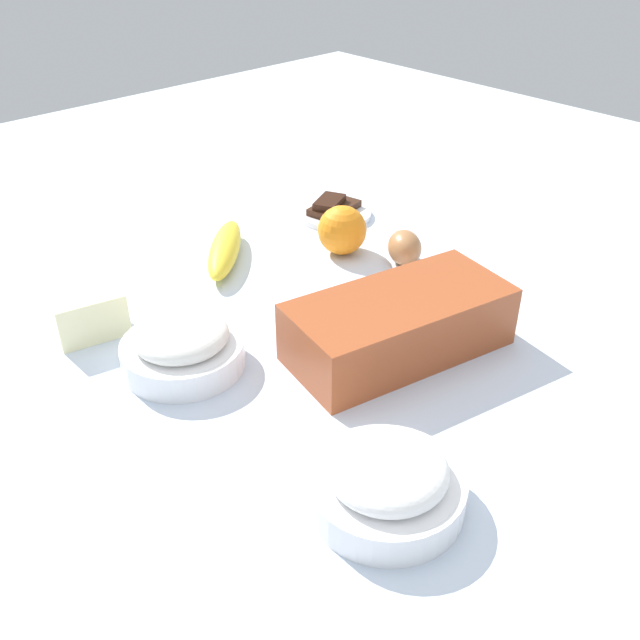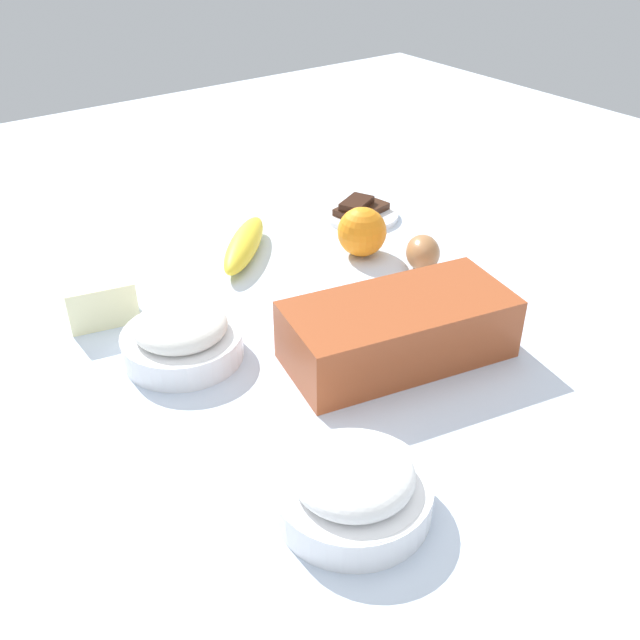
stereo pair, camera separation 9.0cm
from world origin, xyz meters
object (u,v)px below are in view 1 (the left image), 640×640
Objects in this scene: orange_fruit at (342,230)px; butter_block at (89,313)px; banana at (225,249)px; chocolate_plate at (334,211)px; loaf_pan at (399,323)px; flour_bowl at (182,346)px; sugar_bowl at (387,482)px; egg_near_butter at (405,247)px.

butter_block is at bearing -8.49° from orange_fruit.
chocolate_plate is (-0.24, -0.00, -0.01)m from banana.
loaf_pan is at bearing 92.28° from banana.
flour_bowl is (0.22, -0.16, -0.01)m from loaf_pan.
flour_bowl is at bearing 108.18° from butter_block.
loaf_pan is 0.42m from chocolate_plate.
orange_fruit is (-0.34, -0.41, 0.01)m from sugar_bowl.
butter_block is (0.25, 0.04, 0.01)m from banana.
banana is 2.45× the size of orange_fruit.
flour_bowl is 0.40m from egg_near_butter.
flour_bowl is 1.95× the size of orange_fruit.
egg_near_butter is (-0.19, -0.15, -0.02)m from loaf_pan.
flour_bowl is 2.19× the size of egg_near_butter.
sugar_bowl is (0.20, 0.17, -0.01)m from loaf_pan.
egg_near_butter is (-0.05, 0.09, -0.01)m from orange_fruit.
loaf_pan is 0.28m from orange_fruit.
loaf_pan reaches higher than sugar_bowl.
flour_bowl is 1.17× the size of chocolate_plate.
chocolate_plate is (-0.43, -0.52, -0.02)m from sugar_bowl.
sugar_bowl is 2.22× the size of egg_near_butter.
flour_bowl is at bearing -24.37° from loaf_pan.
loaf_pan is 0.27m from flour_bowl.
orange_fruit is 1.12× the size of egg_near_butter.
egg_near_butter is (-0.39, -0.32, -0.00)m from sugar_bowl.
banana is at bearing -110.17° from sugar_bowl.
flour_bowl is 0.28m from banana.
butter_block reaches higher than chocolate_plate.
chocolate_plate is at bearing -110.96° from loaf_pan.
orange_fruit is at bearing 51.57° from chocolate_plate.
orange_fruit is at bearing 171.51° from butter_block.
chocolate_plate is (-0.04, -0.20, -0.02)m from egg_near_butter.
banana is at bearing -76.04° from loaf_pan.
egg_near_butter is (-0.40, 0.00, -0.00)m from flour_bowl.
orange_fruit is (-0.15, 0.10, 0.02)m from banana.
egg_near_butter is at bearing 135.89° from banana.
flour_bowl is 0.15m from butter_block.
orange_fruit is 0.60× the size of chocolate_plate.
loaf_pan is 0.35m from banana.
loaf_pan is 4.34× the size of egg_near_butter.
loaf_pan is at bearing 131.10° from butter_block.
orange_fruit is 0.41m from butter_block.
loaf_pan is at bearing 60.18° from orange_fruit.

